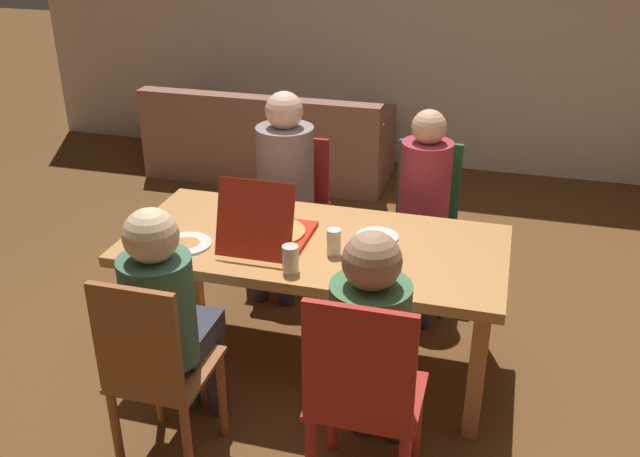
{
  "coord_description": "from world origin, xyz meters",
  "views": [
    {
      "loc": [
        0.86,
        -2.99,
        2.3
      ],
      "look_at": [
        0.0,
        0.1,
        0.75
      ],
      "focal_mm": 39.73,
      "sensor_mm": 36.0,
      "label": 1
    }
  ],
  "objects_px": {
    "chair_0": "(155,370)",
    "chair_1": "(291,203)",
    "person_3": "(423,198)",
    "person_2": "(372,337)",
    "pizza_box_0": "(270,231)",
    "dining_table": "(315,255)",
    "couch": "(270,144)",
    "person_0": "(168,312)",
    "chair_3": "(424,217)",
    "plate_1": "(186,243)",
    "chair_2": "(363,398)",
    "drinking_glass_0": "(334,242)",
    "person_1": "(283,176)",
    "drinking_glass_1": "(290,259)",
    "plate_0": "(377,237)"
  },
  "relations": [
    {
      "from": "plate_1",
      "to": "person_0",
      "type": "bearing_deg",
      "value": -72.37
    },
    {
      "from": "dining_table",
      "to": "drinking_glass_0",
      "type": "height_order",
      "value": "drinking_glass_0"
    },
    {
      "from": "chair_2",
      "to": "person_2",
      "type": "distance_m",
      "value": 0.24
    },
    {
      "from": "person_3",
      "to": "drinking_glass_0",
      "type": "bearing_deg",
      "value": -110.59
    },
    {
      "from": "dining_table",
      "to": "chair_0",
      "type": "xyz_separation_m",
      "value": [
        -0.41,
        -0.92,
        -0.12
      ]
    },
    {
      "from": "person_2",
      "to": "couch",
      "type": "height_order",
      "value": "person_2"
    },
    {
      "from": "pizza_box_0",
      "to": "chair_3",
      "type": "bearing_deg",
      "value": 54.57
    },
    {
      "from": "chair_2",
      "to": "drinking_glass_0",
      "type": "xyz_separation_m",
      "value": [
        -0.31,
        0.75,
        0.27
      ]
    },
    {
      "from": "chair_3",
      "to": "couch",
      "type": "distance_m",
      "value": 2.3
    },
    {
      "from": "person_0",
      "to": "person_3",
      "type": "xyz_separation_m",
      "value": [
        0.85,
        1.48,
        -0.0
      ]
    },
    {
      "from": "chair_2",
      "to": "drinking_glass_0",
      "type": "height_order",
      "value": "chair_2"
    },
    {
      "from": "person_1",
      "to": "plate_1",
      "type": "xyz_separation_m",
      "value": [
        -0.18,
        -0.98,
        0.0
      ]
    },
    {
      "from": "chair_0",
      "to": "person_0",
      "type": "relative_size",
      "value": 0.81
    },
    {
      "from": "couch",
      "to": "person_0",
      "type": "bearing_deg",
      "value": -77.78
    },
    {
      "from": "chair_1",
      "to": "drinking_glass_0",
      "type": "distance_m",
      "value": 1.18
    },
    {
      "from": "drinking_glass_0",
      "to": "person_3",
      "type": "bearing_deg",
      "value": 69.41
    },
    {
      "from": "person_1",
      "to": "plate_1",
      "type": "relative_size",
      "value": 5.01
    },
    {
      "from": "chair_0",
      "to": "chair_1",
      "type": "height_order",
      "value": "chair_0"
    },
    {
      "from": "drinking_glass_0",
      "to": "chair_1",
      "type": "bearing_deg",
      "value": 118.16
    },
    {
      "from": "person_2",
      "to": "chair_3",
      "type": "relative_size",
      "value": 1.24
    },
    {
      "from": "plate_1",
      "to": "couch",
      "type": "distance_m",
      "value": 2.83
    },
    {
      "from": "dining_table",
      "to": "chair_1",
      "type": "bearing_deg",
      "value": 114.77
    },
    {
      "from": "chair_0",
      "to": "person_3",
      "type": "xyz_separation_m",
      "value": [
        0.85,
        1.64,
        0.18
      ]
    },
    {
      "from": "chair_1",
      "to": "plate_0",
      "type": "height_order",
      "value": "chair_1"
    },
    {
      "from": "pizza_box_0",
      "to": "chair_1",
      "type": "bearing_deg",
      "value": 101.89
    },
    {
      "from": "dining_table",
      "to": "couch",
      "type": "distance_m",
      "value": 2.79
    },
    {
      "from": "person_3",
      "to": "plate_1",
      "type": "height_order",
      "value": "person_3"
    },
    {
      "from": "person_0",
      "to": "plate_1",
      "type": "distance_m",
      "value": 0.58
    },
    {
      "from": "chair_3",
      "to": "couch",
      "type": "height_order",
      "value": "chair_3"
    },
    {
      "from": "pizza_box_0",
      "to": "dining_table",
      "type": "bearing_deg",
      "value": 15.27
    },
    {
      "from": "person_2",
      "to": "pizza_box_0",
      "type": "bearing_deg",
      "value": 134.87
    },
    {
      "from": "person_3",
      "to": "person_2",
      "type": "bearing_deg",
      "value": -90.0
    },
    {
      "from": "chair_0",
      "to": "drinking_glass_0",
      "type": "bearing_deg",
      "value": 56.3
    },
    {
      "from": "chair_0",
      "to": "chair_2",
      "type": "height_order",
      "value": "chair_2"
    },
    {
      "from": "chair_2",
      "to": "couch",
      "type": "height_order",
      "value": "chair_2"
    },
    {
      "from": "plate_0",
      "to": "chair_1",
      "type": "bearing_deg",
      "value": 132.02
    },
    {
      "from": "chair_0",
      "to": "person_2",
      "type": "height_order",
      "value": "person_2"
    },
    {
      "from": "chair_3",
      "to": "chair_0",
      "type": "bearing_deg",
      "value": -115.58
    },
    {
      "from": "plate_0",
      "to": "plate_1",
      "type": "xyz_separation_m",
      "value": [
        -0.88,
        -0.33,
        0.0
      ]
    },
    {
      "from": "chair_1",
      "to": "person_2",
      "type": "height_order",
      "value": "person_2"
    },
    {
      "from": "chair_0",
      "to": "drinking_glass_0",
      "type": "height_order",
      "value": "chair_0"
    },
    {
      "from": "chair_0",
      "to": "person_1",
      "type": "distance_m",
      "value": 1.7
    },
    {
      "from": "plate_1",
      "to": "drinking_glass_0",
      "type": "xyz_separation_m",
      "value": [
        0.72,
        0.1,
        0.06
      ]
    },
    {
      "from": "chair_3",
      "to": "person_2",
      "type": "bearing_deg",
      "value": -90.0
    },
    {
      "from": "dining_table",
      "to": "person_3",
      "type": "xyz_separation_m",
      "value": [
        0.44,
        0.71,
        0.06
      ]
    },
    {
      "from": "plate_1",
      "to": "person_1",
      "type": "bearing_deg",
      "value": 79.76
    },
    {
      "from": "chair_0",
      "to": "dining_table",
      "type": "bearing_deg",
      "value": 65.81
    },
    {
      "from": "chair_3",
      "to": "person_3",
      "type": "height_order",
      "value": "person_3"
    },
    {
      "from": "chair_0",
      "to": "drinking_glass_1",
      "type": "relative_size",
      "value": 7.42
    },
    {
      "from": "chair_0",
      "to": "person_3",
      "type": "distance_m",
      "value": 1.85
    }
  ]
}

